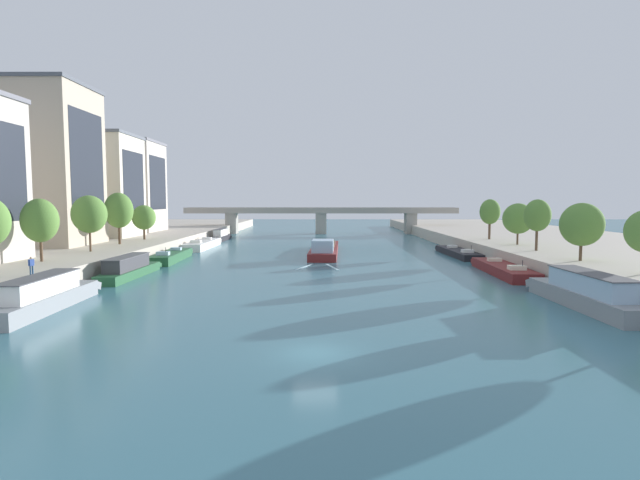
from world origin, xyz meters
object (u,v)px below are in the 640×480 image
moored_boat_right_second (586,293)px  moored_boat_right_midway (503,269)px  moored_boat_left_gap_after (44,296)px  moored_boat_left_end (203,244)px  tree_left_second (144,217)px  barge_midriver (325,249)px  tree_right_second (537,215)px  bridge_far (321,217)px  moored_boat_right_lone (458,252)px  tree_left_distant (89,214)px  tree_right_far (518,219)px  tree_right_end_of_row (490,212)px  person_on_quay (31,265)px  tree_left_far (40,221)px  moored_boat_left_near (129,268)px  moored_boat_left_lone (171,256)px  tree_left_by_lamp (119,210)px  moored_boat_left_upstream (221,236)px  tree_right_nearest (582,225)px

moored_boat_right_second → moored_boat_right_midway: size_ratio=0.94×
moored_boat_left_gap_after → moored_boat_left_end: size_ratio=0.86×
moored_boat_left_gap_after → tree_left_second: (-7.44, 42.38, 4.69)m
tree_left_second → barge_midriver: bearing=-3.3°
tree_right_second → bridge_far: tree_right_second is taller
moored_boat_right_lone → tree_left_distant: (-50.49, -15.63, 6.43)m
moored_boat_right_second → moored_boat_right_midway: (0.02, 18.28, -0.65)m
tree_right_far → tree_right_second: bearing=-96.4°
moored_boat_right_midway → tree_right_far: (7.05, 13.69, 5.45)m
barge_midriver → tree_left_distant: size_ratio=3.48×
tree_right_end_of_row → person_on_quay: 65.86m
tree_right_end_of_row → tree_left_far: bearing=-152.2°
barge_midriver → moored_boat_left_near: barge_midriver is taller
moored_boat_right_second → moored_boat_left_lone: bearing=144.2°
moored_boat_left_end → tree_right_far: size_ratio=2.82×
moored_boat_left_near → tree_right_far: tree_right_far is taller
moored_boat_left_end → tree_left_second: size_ratio=2.99×
moored_boat_right_second → tree_right_second: size_ratio=2.33×
tree_left_by_lamp → tree_right_second: tree_left_by_lamp is taller
moored_boat_left_gap_after → moored_boat_right_second: bearing=1.6°
tree_right_far → bridge_far: (-28.72, 57.14, -1.58)m
tree_right_far → moored_boat_left_end: bearing=160.1°
moored_boat_right_lone → person_on_quay: bearing=-142.4°
moored_boat_left_upstream → person_on_quay: person_on_quay is taller
tree_left_by_lamp → bridge_far: (29.34, 56.80, -2.75)m
moored_boat_left_lone → person_on_quay: (-2.98, -28.92, 2.55)m
moored_boat_left_lone → moored_boat_right_second: (43.09, -31.07, 0.59)m
moored_boat_right_midway → tree_left_distant: size_ratio=2.31×
moored_boat_left_upstream → tree_left_by_lamp: (-7.83, -34.24, 6.14)m
moored_boat_left_upstream → tree_right_second: 65.73m
tree_right_far → person_on_quay: size_ratio=3.69×
tree_right_nearest → tree_right_far: (0.89, 19.20, -0.08)m
tree_right_end_of_row → person_on_quay: bearing=-142.8°
moored_boat_left_near → tree_left_by_lamp: tree_left_by_lamp is taller
tree_left_distant → tree_right_second: size_ratio=1.07×
tree_left_by_lamp → tree_left_second: (0.41, 8.87, -1.33)m
tree_left_distant → moored_boat_left_near: bearing=-41.5°
tree_right_nearest → moored_boat_right_midway: bearing=138.2°
tree_left_distant → tree_right_far: tree_left_distant is taller
tree_left_far → tree_right_second: tree_left_far is taller
tree_right_nearest → person_on_quay: tree_right_nearest is taller
barge_midriver → person_on_quay: person_on_quay is taller
tree_left_by_lamp → tree_right_nearest: bearing=-18.9°
moored_boat_left_gap_after → tree_left_by_lamp: tree_left_by_lamp is taller
barge_midriver → moored_boat_right_midway: size_ratio=1.51×
barge_midriver → moored_boat_left_upstream: bearing=129.4°
moored_boat_left_upstream → moored_boat_right_midway: bearing=-48.2°
moored_boat_right_lone → person_on_quay: 58.28m
moored_boat_left_end → moored_boat_right_lone: size_ratio=1.02×
tree_left_second → moored_boat_left_end: bearing=50.7°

